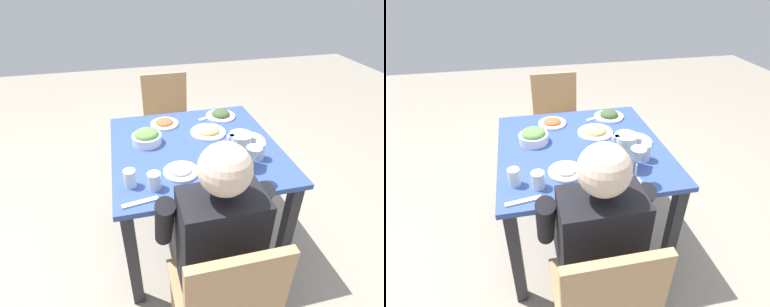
# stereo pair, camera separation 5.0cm
# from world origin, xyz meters

# --- Properties ---
(ground_plane) EXTENTS (8.00, 8.00, 0.00)m
(ground_plane) POSITION_xyz_m (0.00, 0.00, 0.00)
(ground_plane) COLOR gray
(dining_table) EXTENTS (0.98, 0.98, 0.71)m
(dining_table) POSITION_xyz_m (0.00, 0.00, 0.61)
(dining_table) COLOR #334C99
(dining_table) RESTS_ON ground_plane
(chair_near) EXTENTS (0.40, 0.40, 0.86)m
(chair_near) POSITION_xyz_m (-0.08, -0.83, 0.49)
(chair_near) COLOR tan
(chair_near) RESTS_ON ground_plane
(chair_far) EXTENTS (0.40, 0.40, 0.86)m
(chair_far) POSITION_xyz_m (-0.04, 0.83, 0.49)
(chair_far) COLOR tan
(chair_far) RESTS_ON ground_plane
(diner_near) EXTENTS (0.48, 0.53, 1.16)m
(diner_near) POSITION_xyz_m (-0.08, -0.63, 0.63)
(diner_near) COLOR black
(diner_near) RESTS_ON ground_plane
(water_pitcher) EXTENTS (0.16, 0.12, 0.19)m
(water_pitcher) POSITION_xyz_m (0.18, -0.24, 0.81)
(water_pitcher) COLOR silver
(water_pitcher) RESTS_ON dining_table
(salad_bowl) EXTENTS (0.18, 0.18, 0.09)m
(salad_bowl) POSITION_xyz_m (-0.27, 0.11, 0.75)
(salad_bowl) COLOR white
(salad_bowl) RESTS_ON dining_table
(plate_dolmas) EXTENTS (0.20, 0.20, 0.05)m
(plate_dolmas) POSITION_xyz_m (0.27, 0.34, 0.73)
(plate_dolmas) COLOR white
(plate_dolmas) RESTS_ON dining_table
(plate_fries) EXTENTS (0.22, 0.22, 0.05)m
(plate_fries) POSITION_xyz_m (0.12, 0.14, 0.73)
(plate_fries) COLOR white
(plate_fries) RESTS_ON dining_table
(plate_beans) EXTENTS (0.21, 0.21, 0.04)m
(plate_beans) POSITION_xyz_m (0.33, -0.02, 0.73)
(plate_beans) COLOR white
(plate_beans) RESTS_ON dining_table
(plate_yoghurt) EXTENTS (0.19, 0.19, 0.04)m
(plate_yoghurt) POSITION_xyz_m (-0.13, -0.24, 0.73)
(plate_yoghurt) COLOR white
(plate_yoghurt) RESTS_ON dining_table
(plate_rice_curry) EXTENTS (0.19, 0.19, 0.04)m
(plate_rice_curry) POSITION_xyz_m (-0.13, 0.32, 0.73)
(plate_rice_curry) COLOR white
(plate_rice_curry) RESTS_ON dining_table
(water_glass_by_pitcher) EXTENTS (0.06, 0.06, 0.09)m
(water_glass_by_pitcher) POSITION_xyz_m (-0.40, -0.29, 0.76)
(water_glass_by_pitcher) COLOR silver
(water_glass_by_pitcher) RESTS_ON dining_table
(water_glass_far_right) EXTENTS (0.07, 0.07, 0.09)m
(water_glass_far_right) POSITION_xyz_m (-0.28, -0.33, 0.76)
(water_glass_far_right) COLOR silver
(water_glass_far_right) RESTS_ON dining_table
(water_glass_near_right) EXTENTS (0.07, 0.07, 0.10)m
(water_glass_near_right) POSITION_xyz_m (0.31, -0.20, 0.76)
(water_glass_near_right) COLOR silver
(water_glass_near_right) RESTS_ON dining_table
(wine_glass) EXTENTS (0.08, 0.08, 0.20)m
(wine_glass) POSITION_xyz_m (0.19, -0.38, 0.85)
(wine_glass) COLOR silver
(wine_glass) RESTS_ON dining_table
(oil_carafe) EXTENTS (0.08, 0.08, 0.16)m
(oil_carafe) POSITION_xyz_m (0.05, -0.34, 0.77)
(oil_carafe) COLOR silver
(oil_carafe) RESTS_ON dining_table
(fork_near) EXTENTS (0.17, 0.08, 0.01)m
(fork_near) POSITION_xyz_m (0.19, 0.35, 0.72)
(fork_near) COLOR silver
(fork_near) RESTS_ON dining_table
(knife_near) EXTENTS (0.18, 0.07, 0.01)m
(knife_near) POSITION_xyz_m (0.05, -0.36, 0.72)
(knife_near) COLOR silver
(knife_near) RESTS_ON dining_table
(fork_far) EXTENTS (0.17, 0.05, 0.01)m
(fork_far) POSITION_xyz_m (-0.36, -0.42, 0.72)
(fork_far) COLOR silver
(fork_far) RESTS_ON dining_table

